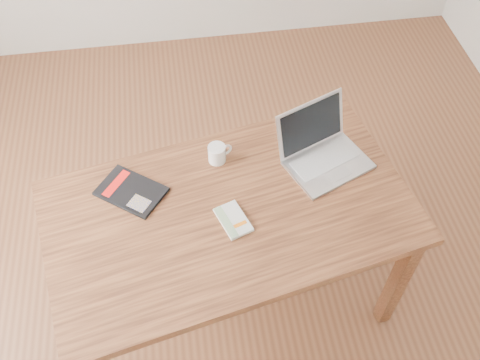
{
  "coord_description": "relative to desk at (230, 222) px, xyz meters",
  "views": [
    {
      "loc": [
        -0.09,
        -1.32,
        2.44
      ],
      "look_at": [
        0.1,
        -0.06,
        0.85
      ],
      "focal_mm": 40.0,
      "sensor_mm": 36.0,
      "label": 1
    }
  ],
  "objects": [
    {
      "name": "laptop",
      "position": [
        0.41,
        0.21,
        0.14
      ],
      "size": [
        0.41,
        0.39,
        0.22
      ],
      "rotation": [
        0.0,
        0.0,
        0.4
      ],
      "color": "silver",
      "rests_on": "desk"
    },
    {
      "name": "room",
      "position": [
        -0.12,
        0.12,
        0.69
      ],
      "size": [
        4.04,
        4.04,
        2.7
      ],
      "color": "#57321D",
      "rests_on": "ground"
    },
    {
      "name": "coffee_mug",
      "position": [
        -0.01,
        0.26,
        0.13
      ],
      "size": [
        0.1,
        0.07,
        0.08
      ],
      "rotation": [
        0.0,
        0.0,
        0.37
      ],
      "color": "white",
      "rests_on": "desk"
    },
    {
      "name": "black_guidebook",
      "position": [
        -0.38,
        0.14,
        0.1
      ],
      "size": [
        0.31,
        0.29,
        0.01
      ],
      "rotation": [
        0.0,
        0.0,
        0.92
      ],
      "color": "black",
      "rests_on": "desk"
    },
    {
      "name": "white_guidebook",
      "position": [
        0.01,
        -0.05,
        0.1
      ],
      "size": [
        0.14,
        0.18,
        0.01
      ],
      "rotation": [
        0.0,
        0.0,
        0.34
      ],
      "color": "beige",
      "rests_on": "desk"
    },
    {
      "name": "desk",
      "position": [
        0.0,
        0.0,
        0.0
      ],
      "size": [
        1.55,
        1.08,
        0.75
      ],
      "rotation": [
        0.0,
        0.0,
        0.2
      ],
      "color": "#532D19",
      "rests_on": "ground"
    }
  ]
}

